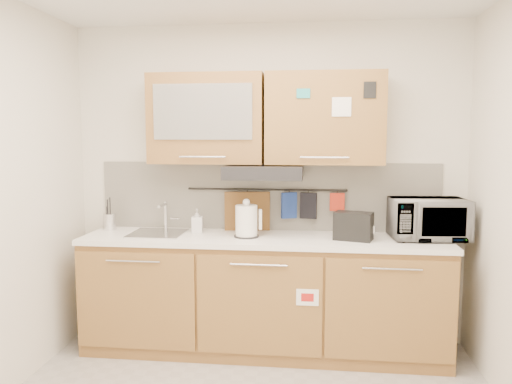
# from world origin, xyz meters

# --- Properties ---
(wall_back) EXTENTS (3.20, 0.00, 3.20)m
(wall_back) POSITION_xyz_m (0.00, 1.50, 1.30)
(wall_back) COLOR silver
(wall_back) RESTS_ON ground
(base_cabinet) EXTENTS (2.80, 0.64, 0.88)m
(base_cabinet) POSITION_xyz_m (0.00, 1.19, 0.41)
(base_cabinet) COLOR olive
(base_cabinet) RESTS_ON floor
(countertop) EXTENTS (2.82, 0.62, 0.04)m
(countertop) POSITION_xyz_m (0.00, 1.19, 0.90)
(countertop) COLOR white
(countertop) RESTS_ON base_cabinet
(backsplash) EXTENTS (2.80, 0.02, 0.56)m
(backsplash) POSITION_xyz_m (0.00, 1.49, 1.20)
(backsplash) COLOR silver
(backsplash) RESTS_ON countertop
(upper_cabinets) EXTENTS (1.82, 0.37, 0.70)m
(upper_cabinets) POSITION_xyz_m (-0.00, 1.32, 1.83)
(upper_cabinets) COLOR olive
(upper_cabinets) RESTS_ON wall_back
(range_hood) EXTENTS (0.60, 0.46, 0.10)m
(range_hood) POSITION_xyz_m (0.00, 1.25, 1.42)
(range_hood) COLOR black
(range_hood) RESTS_ON upper_cabinets
(sink) EXTENTS (0.42, 0.40, 0.26)m
(sink) POSITION_xyz_m (-0.85, 1.21, 0.92)
(sink) COLOR silver
(sink) RESTS_ON countertop
(utensil_rail) EXTENTS (1.30, 0.02, 0.02)m
(utensil_rail) POSITION_xyz_m (0.00, 1.45, 1.26)
(utensil_rail) COLOR black
(utensil_rail) RESTS_ON backsplash
(utensil_crock) EXTENTS (0.14, 0.14, 0.27)m
(utensil_crock) POSITION_xyz_m (-1.30, 1.33, 0.99)
(utensil_crock) COLOR silver
(utensil_crock) RESTS_ON countertop
(kettle) EXTENTS (0.22, 0.21, 0.30)m
(kettle) POSITION_xyz_m (-0.13, 1.16, 1.04)
(kettle) COLOR white
(kettle) RESTS_ON countertop
(toaster) EXTENTS (0.31, 0.24, 0.21)m
(toaster) POSITION_xyz_m (0.69, 1.15, 1.03)
(toaster) COLOR black
(toaster) RESTS_ON countertop
(microwave) EXTENTS (0.58, 0.42, 0.31)m
(microwave) POSITION_xyz_m (1.25, 1.25, 1.07)
(microwave) COLOR #999999
(microwave) RESTS_ON countertop
(soap_bottle) EXTENTS (0.10, 0.10, 0.19)m
(soap_bottle) POSITION_xyz_m (-0.55, 1.30, 1.02)
(soap_bottle) COLOR #999999
(soap_bottle) RESTS_ON countertop
(cutting_board) EXTENTS (0.37, 0.08, 0.46)m
(cutting_board) POSITION_xyz_m (-0.16, 1.44, 1.01)
(cutting_board) COLOR brown
(cutting_board) RESTS_ON utensil_rail
(oven_mitt) EXTENTS (0.13, 0.08, 0.21)m
(oven_mitt) POSITION_xyz_m (0.19, 1.44, 1.13)
(oven_mitt) COLOR navy
(oven_mitt) RESTS_ON utensil_rail
(dark_pouch) EXTENTS (0.14, 0.06, 0.21)m
(dark_pouch) POSITION_xyz_m (0.34, 1.44, 1.13)
(dark_pouch) COLOR black
(dark_pouch) RESTS_ON utensil_rail
(pot_holder) EXTENTS (0.12, 0.03, 0.14)m
(pot_holder) POSITION_xyz_m (0.57, 1.44, 1.17)
(pot_holder) COLOR #B42B18
(pot_holder) RESTS_ON utensil_rail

